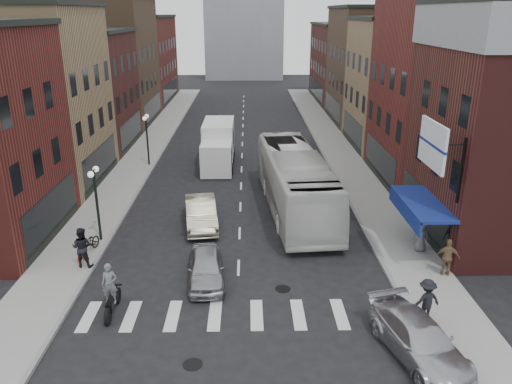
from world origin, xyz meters
TOP-DOWN VIEW (x-y plane):
  - ground at (0.00, 0.00)m, footprint 160.00×160.00m
  - sidewalk_left at (-8.50, 22.00)m, footprint 3.00×74.00m
  - sidewalk_right at (8.50, 22.00)m, footprint 3.00×74.00m
  - curb_left at (-7.00, 22.00)m, footprint 0.20×74.00m
  - curb_right at (7.00, 22.00)m, footprint 0.20×74.00m
  - crosswalk_stripes at (0.00, -3.00)m, footprint 12.00×2.20m
  - bldg_left_mid_a at (-14.99, 14.00)m, footprint 10.30×10.20m
  - bldg_left_mid_b at (-14.99, 24.00)m, footprint 10.30×10.20m
  - bldg_left_far_a at (-14.99, 35.00)m, footprint 10.30×12.20m
  - bldg_left_far_b at (-14.99, 49.00)m, footprint 10.30×16.20m
  - bldg_right_mid_a at (15.00, 14.00)m, footprint 10.30×10.20m
  - bldg_right_mid_b at (14.99, 24.00)m, footprint 10.30×10.20m
  - bldg_right_far_a at (14.99, 35.00)m, footprint 10.30×12.20m
  - bldg_right_far_b at (14.99, 49.00)m, footprint 10.30×16.20m
  - awning_blue at (8.93, 2.50)m, footprint 1.80×5.00m
  - billboard_sign at (8.59, 0.50)m, footprint 1.52×3.00m
  - streetlamp_near at (-7.40, 4.00)m, footprint 0.32×1.22m
  - streetlamp_far at (-7.40, 18.00)m, footprint 0.32×1.22m
  - bike_rack at (-7.60, 1.30)m, footprint 0.08×0.68m
  - box_truck at (-1.85, 18.11)m, footprint 2.45×7.74m
  - motorcycle_rider at (-5.06, -2.82)m, footprint 0.63×2.24m
  - transit_bus at (3.35, 8.48)m, footprint 4.24×13.62m
  - sedan_left_near at (-1.45, -0.25)m, footprint 2.01×4.20m
  - sedan_left_far at (-2.22, 6.07)m, footprint 2.33×5.02m
  - curb_car at (6.50, -5.70)m, footprint 3.12×5.19m
  - parked_bicycle at (-7.55, 2.43)m, footprint 1.13×2.00m
  - ped_left_solo at (-7.40, 1.04)m, footprint 1.01×0.65m
  - ped_right_a at (7.40, -3.69)m, footprint 1.27×0.85m
  - ped_right_b at (9.60, -0.12)m, footprint 1.15×0.76m
  - ped_right_c at (9.19, 2.35)m, footprint 0.85×0.59m

SIDE VIEW (x-z plane):
  - ground at x=0.00m, z-range 0.00..0.00m
  - curb_left at x=-7.00m, z-range -0.08..0.08m
  - curb_right at x=7.00m, z-range -0.08..0.08m
  - crosswalk_stripes at x=0.00m, z-range -0.01..0.01m
  - sidewalk_left at x=-8.50m, z-range 0.00..0.15m
  - sidewalk_right at x=8.50m, z-range 0.00..0.15m
  - bike_rack at x=-7.60m, z-range 0.15..0.95m
  - parked_bicycle at x=-7.55m, z-range 0.15..1.15m
  - sedan_left_near at x=-1.45m, z-range 0.00..1.39m
  - curb_car at x=6.50m, z-range 0.00..1.41m
  - sedan_left_far at x=-2.22m, z-range 0.00..1.59m
  - ped_right_c at x=9.19m, z-range 0.15..1.80m
  - ped_right_a at x=7.40m, z-range 0.15..1.94m
  - ped_right_b at x=9.60m, z-range 0.15..1.94m
  - motorcycle_rider at x=-5.06m, z-range -0.07..2.20m
  - ped_left_solo at x=-7.40m, z-range 0.15..2.12m
  - box_truck at x=-1.85m, z-range -0.02..3.35m
  - transit_bus at x=3.35m, z-range 0.00..3.74m
  - awning_blue at x=8.93m, z-range 2.24..3.02m
  - streetlamp_near at x=-7.40m, z-range 0.86..4.97m
  - streetlamp_far at x=-7.40m, z-range 0.86..4.97m
  - bldg_right_far_b at x=14.99m, z-range 0.00..10.30m
  - bldg_left_mid_b at x=-14.99m, z-range 0.00..10.30m
  - bldg_left_far_b at x=-14.99m, z-range 0.00..11.30m
  - bldg_right_mid_b at x=14.99m, z-range 0.00..11.30m
  - billboard_sign at x=8.59m, z-range 4.28..7.98m
  - bldg_right_far_a at x=14.99m, z-range 0.00..12.30m
  - bldg_left_mid_a at x=-14.99m, z-range 0.00..12.30m
  - bldg_left_far_a at x=-14.99m, z-range 0.00..13.30m
  - bldg_right_mid_a at x=15.00m, z-range 0.00..14.30m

